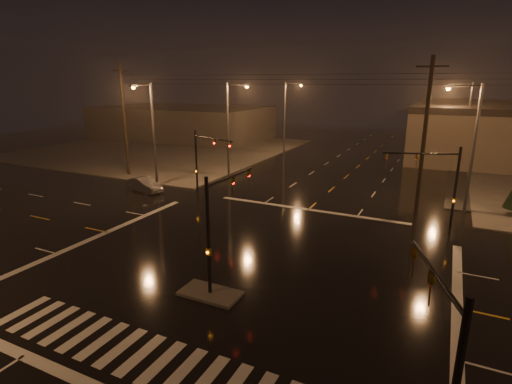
% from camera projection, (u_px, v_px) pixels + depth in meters
% --- Properties ---
extents(ground, '(140.00, 140.00, 0.00)m').
position_uv_depth(ground, '(247.00, 263.00, 23.18)').
color(ground, black).
rests_on(ground, ground).
extents(sidewalk_nw, '(36.00, 36.00, 0.12)m').
position_uv_depth(sidewalk_nw, '(163.00, 148.00, 61.78)').
color(sidewalk_nw, '#423F3B').
rests_on(sidewalk_nw, ground).
extents(median_island, '(3.00, 1.60, 0.15)m').
position_uv_depth(median_island, '(210.00, 293.00, 19.69)').
color(median_island, '#423F3B').
rests_on(median_island, ground).
extents(crosswalk, '(15.00, 2.60, 0.01)m').
position_uv_depth(crosswalk, '(141.00, 355.00, 15.38)').
color(crosswalk, beige).
rests_on(crosswalk, ground).
extents(stop_bar_far, '(16.00, 0.50, 0.01)m').
position_uv_depth(stop_bar_far, '(308.00, 209.00, 32.70)').
color(stop_bar_far, beige).
rests_on(stop_bar_far, ground).
extents(commercial_block, '(30.00, 18.00, 5.60)m').
position_uv_depth(commercial_block, '(182.00, 122.00, 73.54)').
color(commercial_block, '#3F3B37').
rests_on(commercial_block, ground).
extents(signal_mast_median, '(0.25, 4.59, 6.00)m').
position_uv_depth(signal_mast_median, '(218.00, 217.00, 19.51)').
color(signal_mast_median, black).
rests_on(signal_mast_median, ground).
extents(signal_mast_ne, '(4.84, 1.86, 6.00)m').
position_uv_depth(signal_mast_ne, '(440.00, 179.00, 26.93)').
color(signal_mast_ne, black).
rests_on(signal_mast_ne, ground).
extents(signal_mast_nw, '(4.84, 1.86, 6.00)m').
position_uv_depth(signal_mast_nw, '(203.00, 156.00, 34.93)').
color(signal_mast_nw, black).
rests_on(signal_mast_nw, ground).
extents(signal_mast_se, '(1.55, 3.87, 6.00)m').
position_uv_depth(signal_mast_se, '(442.00, 365.00, 9.43)').
color(signal_mast_se, black).
rests_on(signal_mast_se, ground).
extents(streetlight_1, '(2.77, 0.32, 10.00)m').
position_uv_depth(streetlight_1, '(230.00, 124.00, 41.91)').
color(streetlight_1, '#38383A').
rests_on(streetlight_1, ground).
extents(streetlight_2, '(2.77, 0.32, 10.00)m').
position_uv_depth(streetlight_2, '(287.00, 113.00, 55.77)').
color(streetlight_2, '#38383A').
rests_on(streetlight_2, ground).
extents(streetlight_3, '(2.77, 0.32, 10.00)m').
position_uv_depth(streetlight_3, '(470.00, 140.00, 30.76)').
color(streetlight_3, '#38383A').
rests_on(streetlight_3, ground).
extents(streetlight_4, '(2.77, 0.32, 10.00)m').
position_uv_depth(streetlight_4, '(465.00, 118.00, 48.08)').
color(streetlight_4, '#38383A').
rests_on(streetlight_4, ground).
extents(streetlight_5, '(0.32, 2.77, 10.00)m').
position_uv_depth(streetlight_5, '(151.00, 128.00, 38.04)').
color(streetlight_5, '#38383A').
rests_on(streetlight_5, ground).
extents(utility_pole_0, '(2.20, 0.32, 12.00)m').
position_uv_depth(utility_pole_0, '(124.00, 120.00, 42.92)').
color(utility_pole_0, black).
rests_on(utility_pole_0, ground).
extents(utility_pole_1, '(2.20, 0.32, 12.00)m').
position_uv_depth(utility_pole_1, '(424.00, 136.00, 30.28)').
color(utility_pole_1, black).
rests_on(utility_pole_1, ground).
extents(car_crossing, '(4.30, 2.26, 1.35)m').
position_uv_depth(car_crossing, '(144.00, 185.00, 37.81)').
color(car_crossing, '#515358').
rests_on(car_crossing, ground).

